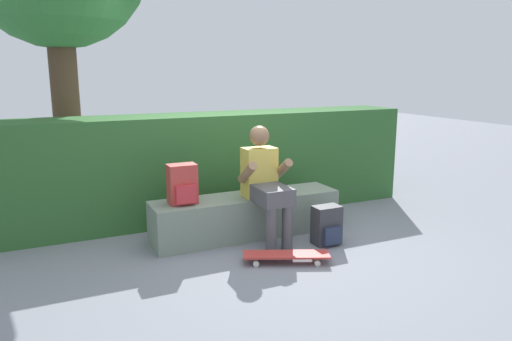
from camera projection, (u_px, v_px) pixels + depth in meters
name	position (u px, v px, depth m)	size (l,w,h in m)	color
ground_plane	(261.00, 246.00, 4.82)	(24.00, 24.00, 0.00)	gray
bench_main	(247.00, 216.00, 5.10)	(2.04, 0.48, 0.44)	gray
person_skater	(265.00, 181.00, 4.87)	(0.49, 0.62, 1.19)	gold
skateboard_near_person	(286.00, 255.00, 4.40)	(0.81, 0.51, 0.09)	#BC3833
backpack_on_bench	(183.00, 185.00, 4.72)	(0.28, 0.23, 0.40)	#B23833
backpack_on_ground	(327.00, 226.00, 4.85)	(0.28, 0.23, 0.40)	#333338
hedge_row	(205.00, 165.00, 5.77)	(5.28, 0.70, 1.24)	#2C5C2A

